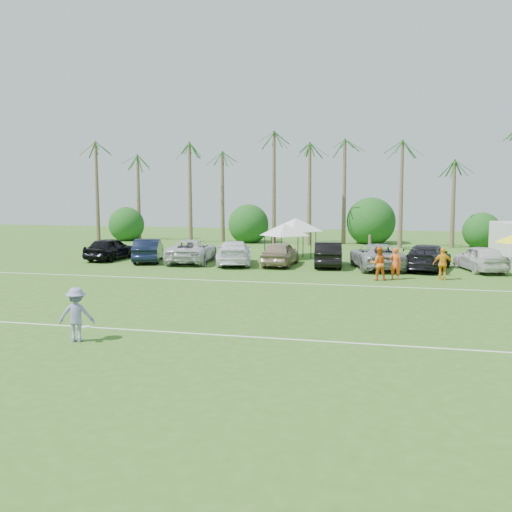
# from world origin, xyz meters

# --- Properties ---
(ground) EXTENTS (120.00, 120.00, 0.00)m
(ground) POSITION_xyz_m (0.00, 0.00, 0.00)
(ground) COLOR #34601C
(ground) RESTS_ON ground
(field_lines) EXTENTS (80.00, 12.10, 0.01)m
(field_lines) POSITION_xyz_m (0.00, 8.00, 0.01)
(field_lines) COLOR white
(field_lines) RESTS_ON ground
(palm_tree_0) EXTENTS (2.40, 2.40, 8.90)m
(palm_tree_0) POSITION_xyz_m (-22.00, 38.00, 7.48)
(palm_tree_0) COLOR brown
(palm_tree_0) RESTS_ON ground
(palm_tree_1) EXTENTS (2.40, 2.40, 9.90)m
(palm_tree_1) POSITION_xyz_m (-17.00, 38.00, 8.35)
(palm_tree_1) COLOR brown
(palm_tree_1) RESTS_ON ground
(palm_tree_2) EXTENTS (2.40, 2.40, 10.90)m
(palm_tree_2) POSITION_xyz_m (-12.00, 38.00, 9.21)
(palm_tree_2) COLOR brown
(palm_tree_2) RESTS_ON ground
(palm_tree_3) EXTENTS (2.40, 2.40, 11.90)m
(palm_tree_3) POSITION_xyz_m (-8.00, 38.00, 10.06)
(palm_tree_3) COLOR brown
(palm_tree_3) RESTS_ON ground
(palm_tree_4) EXTENTS (2.40, 2.40, 8.90)m
(palm_tree_4) POSITION_xyz_m (-4.00, 38.00, 7.48)
(palm_tree_4) COLOR brown
(palm_tree_4) RESTS_ON ground
(palm_tree_5) EXTENTS (2.40, 2.40, 9.90)m
(palm_tree_5) POSITION_xyz_m (0.00, 38.00, 8.35)
(palm_tree_5) COLOR brown
(palm_tree_5) RESTS_ON ground
(palm_tree_6) EXTENTS (2.40, 2.40, 10.90)m
(palm_tree_6) POSITION_xyz_m (4.00, 38.00, 9.21)
(palm_tree_6) COLOR brown
(palm_tree_6) RESTS_ON ground
(palm_tree_7) EXTENTS (2.40, 2.40, 11.90)m
(palm_tree_7) POSITION_xyz_m (8.00, 38.00, 10.06)
(palm_tree_7) COLOR brown
(palm_tree_7) RESTS_ON ground
(palm_tree_8) EXTENTS (2.40, 2.40, 8.90)m
(palm_tree_8) POSITION_xyz_m (13.00, 38.00, 7.48)
(palm_tree_8) COLOR brown
(palm_tree_8) RESTS_ON ground
(palm_tree_9) EXTENTS (2.40, 2.40, 9.90)m
(palm_tree_9) POSITION_xyz_m (18.00, 38.00, 8.35)
(palm_tree_9) COLOR brown
(palm_tree_9) RESTS_ON ground
(bush_tree_0) EXTENTS (4.00, 4.00, 4.00)m
(bush_tree_0) POSITION_xyz_m (-19.00, 39.00, 1.80)
(bush_tree_0) COLOR brown
(bush_tree_0) RESTS_ON ground
(bush_tree_1) EXTENTS (4.00, 4.00, 4.00)m
(bush_tree_1) POSITION_xyz_m (-6.00, 39.00, 1.80)
(bush_tree_1) COLOR brown
(bush_tree_1) RESTS_ON ground
(bush_tree_2) EXTENTS (4.00, 4.00, 4.00)m
(bush_tree_2) POSITION_xyz_m (6.00, 39.00, 1.80)
(bush_tree_2) COLOR brown
(bush_tree_2) RESTS_ON ground
(bush_tree_3) EXTENTS (4.00, 4.00, 4.00)m
(bush_tree_3) POSITION_xyz_m (16.00, 39.00, 1.80)
(bush_tree_3) COLOR brown
(bush_tree_3) RESTS_ON ground
(sideline_player_a) EXTENTS (0.75, 0.55, 1.88)m
(sideline_player_a) POSITION_xyz_m (8.22, 16.77, 0.94)
(sideline_player_a) COLOR #F1551A
(sideline_player_a) RESTS_ON ground
(sideline_player_b) EXTENTS (1.07, 0.91, 1.95)m
(sideline_player_b) POSITION_xyz_m (7.27, 16.28, 0.97)
(sideline_player_b) COLOR orange
(sideline_player_b) RESTS_ON ground
(sideline_player_c) EXTENTS (1.15, 0.57, 1.90)m
(sideline_player_c) POSITION_xyz_m (10.89, 17.19, 0.95)
(sideline_player_c) COLOR #FDA61C
(sideline_player_c) RESTS_ON ground
(canopy_tent_left) EXTENTS (3.88, 3.88, 3.14)m
(canopy_tent_left) POSITION_xyz_m (0.07, 25.28, 2.69)
(canopy_tent_left) COLOR black
(canopy_tent_left) RESTS_ON ground
(canopy_tent_right) EXTENTS (4.36, 4.36, 3.54)m
(canopy_tent_right) POSITION_xyz_m (0.62, 27.20, 3.03)
(canopy_tent_right) COLOR black
(canopy_tent_right) RESTS_ON ground
(frisbee_player) EXTENTS (1.35, 1.00, 1.87)m
(frisbee_player) POSITION_xyz_m (-2.48, 0.07, 0.93)
(frisbee_player) COLOR #8080B5
(frisbee_player) RESTS_ON ground
(parked_car_0) EXTENTS (2.34, 5.09, 1.69)m
(parked_car_0) POSITION_xyz_m (-12.56, 21.76, 0.84)
(parked_car_0) COLOR black
(parked_car_0) RESTS_ON ground
(parked_car_1) EXTENTS (3.25, 5.43, 1.69)m
(parked_car_1) POSITION_xyz_m (-9.29, 21.34, 0.84)
(parked_car_1) COLOR black
(parked_car_1) RESTS_ON ground
(parked_car_2) EXTENTS (3.49, 6.36, 1.69)m
(parked_car_2) POSITION_xyz_m (-6.03, 21.61, 0.84)
(parked_car_2) COLOR silver
(parked_car_2) RESTS_ON ground
(parked_car_3) EXTENTS (3.68, 6.22, 1.69)m
(parked_car_3) POSITION_xyz_m (-2.76, 21.23, 0.84)
(parked_car_3) COLOR white
(parked_car_3) RESTS_ON ground
(parked_car_4) EXTENTS (2.12, 5.01, 1.69)m
(parked_car_4) POSITION_xyz_m (0.50, 21.40, 0.84)
(parked_car_4) COLOR gray
(parked_car_4) RESTS_ON ground
(parked_car_5) EXTENTS (2.35, 5.29, 1.69)m
(parked_car_5) POSITION_xyz_m (3.77, 21.73, 0.84)
(parked_car_5) COLOR black
(parked_car_5) RESTS_ON ground
(parked_car_6) EXTENTS (4.14, 6.56, 1.69)m
(parked_car_6) POSITION_xyz_m (7.03, 21.32, 0.84)
(parked_car_6) COLOR #96999D
(parked_car_6) RESTS_ON ground
(parked_car_7) EXTENTS (3.64, 6.21, 1.69)m
(parked_car_7) POSITION_xyz_m (10.30, 21.51, 0.84)
(parked_car_7) COLOR black
(parked_car_7) RESTS_ON ground
(parked_car_8) EXTENTS (3.24, 5.31, 1.69)m
(parked_car_8) POSITION_xyz_m (13.56, 21.62, 0.84)
(parked_car_8) COLOR silver
(parked_car_8) RESTS_ON ground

